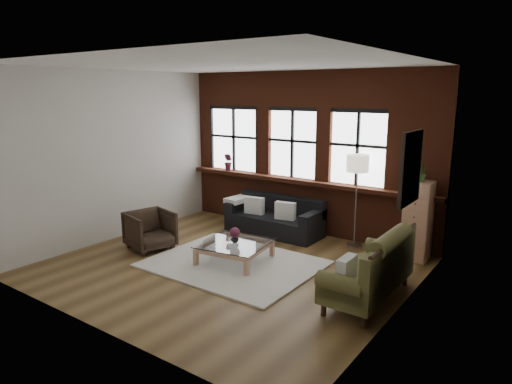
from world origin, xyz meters
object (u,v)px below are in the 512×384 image
Objects in this scene: dark_sofa at (274,217)px; floor_lamp at (356,197)px; vintage_settee at (369,266)px; coffee_table at (235,252)px; vase at (235,238)px; drawer_chest at (418,221)px; armchair at (150,230)px.

floor_lamp is (1.62, 0.23, 0.57)m from dark_sofa.
dark_sofa is 3.20m from vintage_settee.
coffee_table is (-2.34, 0.04, -0.31)m from vintage_settee.
vase is 3.08m from drawer_chest.
floor_lamp is at bearing 56.32° from vase.
dark_sofa is at bearing 146.92° from vintage_settee.
floor_lamp is (-1.06, 1.97, 0.44)m from vintage_settee.
drawer_chest reaches higher than vintage_settee.
dark_sofa is at bearing -175.80° from drawer_chest.
floor_lamp is at bearing 118.17° from vintage_settee.
armchair is at bearing -142.25° from floor_lamp.
vase is at bearing -141.68° from drawer_chest.
coffee_table is 7.63× the size of vase.
coffee_table is at bearing 178.95° from vintage_settee.
vintage_settee is 2.28m from floor_lamp.
armchair is at bearing -151.00° from drawer_chest.
vase reaches higher than coffee_table.
floor_lamp is (1.29, 1.93, 0.75)m from coffee_table.
armchair is at bearing -175.54° from vintage_settee.
drawer_chest is (2.41, 1.91, 0.51)m from coffee_table.
drawer_chest reaches higher than dark_sofa.
dark_sofa reaches higher than coffee_table.
vintage_settee is at bearing -33.08° from dark_sofa.
armchair is at bearing -167.95° from vase.
vase is 2.38m from floor_lamp.
vase is (-0.00, 0.00, 0.25)m from coffee_table.
armchair is (-1.33, -2.06, -0.00)m from dark_sofa.
drawer_chest is (4.08, 2.26, 0.33)m from armchair.
floor_lamp reaches higher than vase.
vase is at bearing 116.57° from coffee_table.
drawer_chest reaches higher than coffee_table.
vintage_settee is (2.68, -1.75, 0.13)m from dark_sofa.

